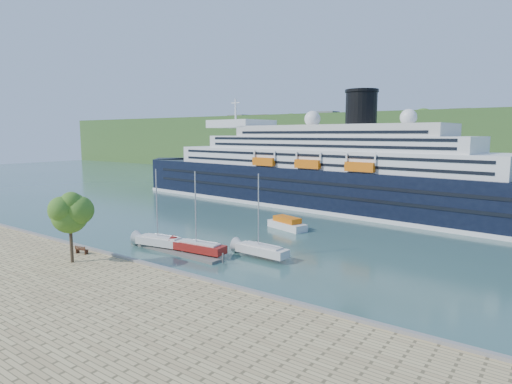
% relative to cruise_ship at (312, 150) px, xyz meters
% --- Properties ---
extents(ground, '(400.00, 400.00, 0.00)m').
position_rel_cruise_ship_xyz_m(ground, '(3.74, -52.38, -12.35)').
color(ground, '#2B4D47').
rests_on(ground, ground).
extents(far_hillside, '(400.00, 50.00, 24.00)m').
position_rel_cruise_ship_xyz_m(far_hillside, '(3.74, 92.62, -0.35)').
color(far_hillside, '#2F5923').
rests_on(far_hillside, ground).
extents(quay_coping, '(220.00, 0.50, 0.30)m').
position_rel_cruise_ship_xyz_m(quay_coping, '(3.74, -52.58, -11.20)').
color(quay_coping, slate).
rests_on(quay_coping, promenade).
extents(cruise_ship, '(111.00, 26.45, 24.70)m').
position_rel_cruise_ship_xyz_m(cruise_ship, '(0.00, 0.00, 0.00)').
color(cruise_ship, black).
rests_on(cruise_ship, ground).
extents(park_bench, '(1.83, 1.08, 1.10)m').
position_rel_cruise_ship_xyz_m(park_bench, '(-2.97, -54.24, -10.80)').
color(park_bench, '#4C2815').
rests_on(park_bench, promenade).
extents(promenade_tree, '(5.45, 5.45, 9.03)m').
position_rel_cruise_ship_xyz_m(promenade_tree, '(-0.63, -56.97, -6.84)').
color(promenade_tree, '#376A1C').
rests_on(promenade_tree, promenade).
extents(floating_pontoon, '(16.19, 2.55, 0.36)m').
position_rel_cruise_ship_xyz_m(floating_pontoon, '(3.24, -44.65, -12.17)').
color(floating_pontoon, slate).
rests_on(floating_pontoon, ground).
extents(sailboat_white_near, '(8.48, 3.56, 10.62)m').
position_rel_cruise_ship_xyz_m(sailboat_white_near, '(0.57, -44.42, -7.04)').
color(sailboat_white_near, silver).
rests_on(sailboat_white_near, ground).
extents(sailboat_red, '(8.33, 2.94, 10.56)m').
position_rel_cruise_ship_xyz_m(sailboat_red, '(7.15, -43.68, -7.07)').
color(sailboat_red, maroon).
rests_on(sailboat_red, ground).
extents(sailboat_white_far, '(8.16, 2.64, 10.40)m').
position_rel_cruise_ship_xyz_m(sailboat_white_far, '(14.57, -40.04, -7.15)').
color(sailboat_white_far, silver).
rests_on(sailboat_white_far, ground).
extents(tender_launch, '(7.94, 4.75, 2.08)m').
position_rel_cruise_ship_xyz_m(tender_launch, '(8.20, -23.52, -11.31)').
color(tender_launch, orange).
rests_on(tender_launch, ground).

